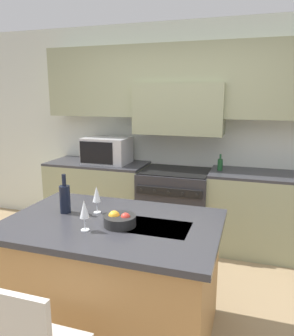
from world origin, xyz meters
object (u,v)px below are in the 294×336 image
at_px(wine_glass_far, 97,195).
at_px(fruit_bowl, 120,220).
at_px(range_stove, 175,206).
at_px(microwave, 107,150).
at_px(wine_glass_near, 84,210).
at_px(wine_bottle, 65,198).
at_px(oil_bottle_on_counter, 220,164).

bearing_deg(wine_glass_far, fruit_bowl, -34.92).
bearing_deg(range_stove, microwave, 178.84).
xyz_separation_m(wine_glass_near, wine_glass_far, (-0.08, 0.34, 0.00)).
relative_size(wine_glass_near, fruit_bowl, 0.94).
height_order(microwave, wine_glass_near, microwave).
bearing_deg(wine_bottle, fruit_bowl, -12.88).
xyz_separation_m(range_stove, oil_bottle_on_counter, (0.52, 0.04, 0.56)).
relative_size(wine_glass_far, fruit_bowl, 0.94).
bearing_deg(range_stove, fruit_bowl, -89.73).
bearing_deg(wine_glass_near, fruit_bowl, 37.85).
bearing_deg(wine_glass_near, wine_glass_far, 102.72).
height_order(wine_bottle, wine_glass_near, wine_bottle).
bearing_deg(wine_bottle, microwave, 103.89).
relative_size(microwave, wine_glass_near, 2.64).
bearing_deg(oil_bottle_on_counter, range_stove, -175.36).
xyz_separation_m(wine_bottle, oil_bottle_on_counter, (1.02, 1.72, -0.01)).
height_order(range_stove, wine_glass_far, wine_glass_far).
bearing_deg(fruit_bowl, wine_bottle, 167.12).
distance_m(wine_glass_far, oil_bottle_on_counter, 1.82).
relative_size(wine_bottle, wine_glass_far, 1.44).
distance_m(wine_glass_far, fruit_bowl, 0.34).
bearing_deg(microwave, wine_glass_near, -69.44).
xyz_separation_m(wine_bottle, fruit_bowl, (0.51, -0.12, -0.08)).
bearing_deg(range_stove, wine_glass_near, -95.43).
bearing_deg(wine_bottle, oil_bottle_on_counter, 59.19).
bearing_deg(wine_glass_far, range_stove, 80.77).
xyz_separation_m(wine_bottle, wine_glass_near, (0.32, -0.27, 0.03)).
distance_m(wine_bottle, wine_glass_near, 0.41).
bearing_deg(oil_bottle_on_counter, wine_bottle, -120.81).
xyz_separation_m(range_stove, microwave, (-0.92, 0.02, 0.66)).
height_order(range_stove, fruit_bowl, fruit_bowl).
bearing_deg(wine_glass_near, wine_bottle, 139.90).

